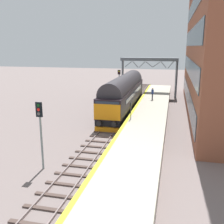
# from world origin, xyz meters

# --- Properties ---
(ground_plane) EXTENTS (140.00, 140.00, 0.00)m
(ground_plane) POSITION_xyz_m (0.00, 0.00, 0.00)
(ground_plane) COLOR slate
(ground_plane) RESTS_ON ground
(track_main) EXTENTS (2.50, 60.00, 0.15)m
(track_main) POSITION_xyz_m (0.00, 0.00, 0.05)
(track_main) COLOR gray
(track_main) RESTS_ON ground
(station_platform) EXTENTS (4.00, 44.00, 1.01)m
(station_platform) POSITION_xyz_m (3.60, 0.00, 0.50)
(station_platform) COLOR #B8B29F
(station_platform) RESTS_ON ground
(station_building) EXTENTS (5.41, 31.65, 18.18)m
(station_building) POSITION_xyz_m (10.66, 5.95, 9.09)
(station_building) COLOR brown
(station_building) RESTS_ON ground
(diesel_locomotive) EXTENTS (2.74, 17.82, 4.68)m
(diesel_locomotive) POSITION_xyz_m (0.00, 3.88, 2.48)
(diesel_locomotive) COLOR black
(diesel_locomotive) RESTS_ON ground
(signal_post_near) EXTENTS (0.44, 0.22, 4.70)m
(signal_post_near) POSITION_xyz_m (-2.33, -13.58, 3.01)
(signal_post_near) COLOR gray
(signal_post_near) RESTS_ON ground
(signal_post_mid) EXTENTS (0.44, 0.22, 4.60)m
(signal_post_mid) POSITION_xyz_m (-2.33, 12.22, 2.86)
(signal_post_mid) COLOR gray
(signal_post_mid) RESTS_ON ground
(platform_number_sign) EXTENTS (0.10, 0.44, 1.73)m
(platform_number_sign) POSITION_xyz_m (2.02, -2.96, 2.17)
(platform_number_sign) COLOR slate
(platform_number_sign) RESTS_ON station_platform
(waiting_passenger) EXTENTS (0.41, 0.50, 1.64)m
(waiting_passenger) POSITION_xyz_m (3.35, 7.51, 1.99)
(waiting_passenger) COLOR #242437
(waiting_passenger) RESTS_ON station_platform
(overhead_footbridge) EXTENTS (9.30, 2.00, 6.40)m
(overhead_footbridge) POSITION_xyz_m (2.05, 15.49, 5.69)
(overhead_footbridge) COLOR slate
(overhead_footbridge) RESTS_ON ground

